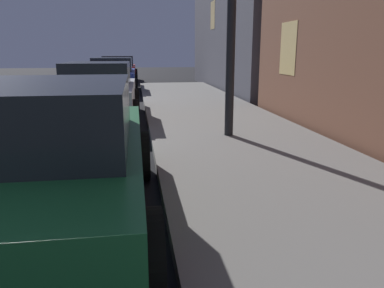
# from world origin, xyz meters

# --- Properties ---
(car_green) EXTENTS (2.10, 4.06, 1.43)m
(car_green) POSITION_xyz_m (2.85, 2.57, 0.71)
(car_green) COLOR #19592D
(car_green) RESTS_ON ground
(car_silver) EXTENTS (2.01, 4.03, 1.43)m
(car_silver) POSITION_xyz_m (2.85, 8.59, 0.70)
(car_silver) COLOR #B7B7BF
(car_silver) RESTS_ON ground
(car_blue) EXTENTS (2.05, 4.44, 1.43)m
(car_blue) POSITION_xyz_m (2.85, 15.35, 0.71)
(car_blue) COLOR navy
(car_blue) RESTS_ON ground
(car_red) EXTENTS (2.14, 4.23, 1.43)m
(car_red) POSITION_xyz_m (2.85, 20.95, 0.71)
(car_red) COLOR maroon
(car_red) RESTS_ON ground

